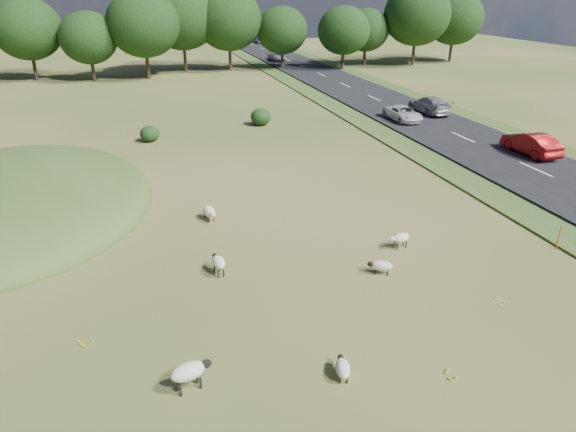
# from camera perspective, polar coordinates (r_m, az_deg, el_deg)

# --- Properties ---
(ground) EXTENTS (160.00, 160.00, 0.00)m
(ground) POSITION_cam_1_polar(r_m,az_deg,el_deg) (39.41, -9.65, 7.51)
(ground) COLOR #374F18
(ground) RESTS_ON ground
(mound) EXTENTS (16.00, 20.00, 4.00)m
(mound) POSITION_cam_1_polar(r_m,az_deg,el_deg) (32.44, -28.99, 1.01)
(mound) COLOR #33561E
(mound) RESTS_ON ground
(road) EXTENTS (8.00, 150.00, 0.25)m
(road) POSITION_cam_1_polar(r_m,az_deg,el_deg) (54.60, 10.47, 12.25)
(road) COLOR black
(road) RESTS_ON ground
(treeline) EXTENTS (96.28, 14.66, 11.70)m
(treeline) POSITION_cam_1_polar(r_m,az_deg,el_deg) (73.18, -15.02, 19.95)
(treeline) COLOR black
(treeline) RESTS_ON ground
(shrubs) EXTENTS (24.52, 7.78, 1.46)m
(shrubs) POSITION_cam_1_polar(r_m,az_deg,el_deg) (44.44, -14.38, 9.90)
(shrubs) COLOR black
(shrubs) RESTS_ON ground
(marker_post) EXTENTS (0.06, 0.06, 1.20)m
(marker_post) POSITION_cam_1_polar(r_m,az_deg,el_deg) (26.57, 27.87, -2.12)
(marker_post) COLOR #D8590C
(marker_post) RESTS_ON ground
(sheep_0) EXTENTS (1.07, 0.57, 0.76)m
(sheep_0) POSITION_cam_1_polar(r_m,az_deg,el_deg) (24.18, 12.38, -2.38)
(sheep_0) COLOR beige
(sheep_0) RESTS_ON ground
(sheep_1) EXTENTS (0.61, 1.17, 0.82)m
(sheep_1) POSITION_cam_1_polar(r_m,az_deg,el_deg) (21.73, -7.76, -5.09)
(sheep_1) COLOR beige
(sheep_1) RESTS_ON ground
(sheep_2) EXTENTS (0.74, 1.31, 0.73)m
(sheep_2) POSITION_cam_1_polar(r_m,az_deg,el_deg) (26.78, -8.75, 0.47)
(sheep_2) COLOR beige
(sheep_2) RESTS_ON ground
(sheep_3) EXTENTS (1.09, 0.81, 0.61)m
(sheep_3) POSITION_cam_1_polar(r_m,az_deg,el_deg) (21.99, 10.30, -5.45)
(sheep_3) COLOR beige
(sheep_3) RESTS_ON ground
(sheep_4) EXTENTS (0.63, 1.05, 0.58)m
(sheep_4) POSITION_cam_1_polar(r_m,az_deg,el_deg) (16.59, 6.08, -16.41)
(sheep_4) COLOR beige
(sheep_4) RESTS_ON ground
(sheep_5) EXTENTS (1.36, 0.82, 0.95)m
(sheep_5) POSITION_cam_1_polar(r_m,az_deg,el_deg) (16.20, -10.92, -16.60)
(sheep_5) COLOR beige
(sheep_5) RESTS_ON ground
(car_0) EXTENTS (2.07, 4.50, 1.25)m
(car_0) POSITION_cam_1_polar(r_m,az_deg,el_deg) (84.54, -1.25, 17.31)
(car_0) COLOR #9FA3A7
(car_0) RESTS_ON road
(car_1) EXTENTS (2.04, 4.42, 1.23)m
(car_1) POSITION_cam_1_polar(r_m,az_deg,el_deg) (46.97, 12.65, 11.07)
(car_1) COLOR white
(car_1) RESTS_ON road
(car_2) EXTENTS (1.61, 4.61, 1.52)m
(car_2) POSITION_cam_1_polar(r_m,az_deg,el_deg) (40.09, 25.40, 7.29)
(car_2) COLOR maroon
(car_2) RESTS_ON road
(car_4) EXTENTS (2.11, 5.19, 1.51)m
(car_4) POSITION_cam_1_polar(r_m,az_deg,el_deg) (50.49, 15.45, 11.85)
(car_4) COLOR #94969B
(car_4) RESTS_ON road
(car_5) EXTENTS (1.82, 4.48, 1.30)m
(car_5) POSITION_cam_1_polar(r_m,az_deg,el_deg) (111.20, -3.20, 18.97)
(car_5) COLOR #B1B3B9
(car_5) RESTS_ON road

